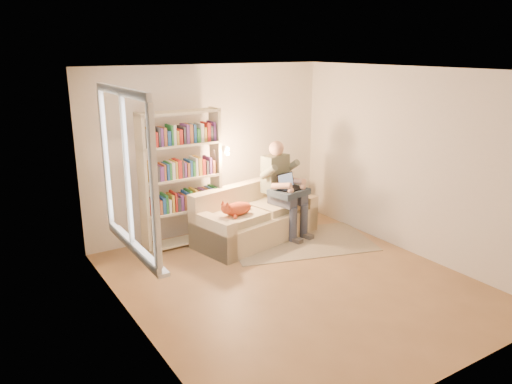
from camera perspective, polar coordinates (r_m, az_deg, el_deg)
floor at (r=6.39m, az=4.33°, el=-10.21°), size 4.50×4.50×0.00m
ceiling at (r=5.73m, az=4.89°, el=13.74°), size 4.00×4.50×0.02m
wall_left at (r=5.04m, az=-13.97°, el=-2.13°), size 0.02×4.50×2.60m
wall_right at (r=7.28m, az=17.33°, el=3.26°), size 0.02×4.50×2.60m
wall_back at (r=7.80m, az=-5.38°, el=4.77°), size 4.00×0.02×2.60m
wall_front at (r=4.44m, az=22.33°, el=-5.44°), size 4.00×0.02×2.60m
window at (r=5.21m, az=-14.19°, el=-0.65°), size 0.12×1.52×1.69m
sofa at (r=7.64m, az=-0.21°, el=-3.22°), size 2.06×1.24×0.81m
person at (r=7.69m, az=2.97°, el=0.95°), size 0.54×0.73×1.47m
cat at (r=7.15m, az=-2.21°, el=-1.87°), size 0.62×0.32×0.24m
blanket at (r=7.63m, az=3.90°, el=0.04°), size 0.61×0.53×0.09m
laptop at (r=7.61m, az=3.85°, el=0.82°), size 0.39×0.33×0.30m
bookshelf at (r=7.26m, az=-8.56°, el=2.23°), size 1.32×0.36×2.00m
rug at (r=7.61m, az=5.07°, el=-5.72°), size 2.37×1.80×0.01m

